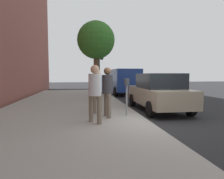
# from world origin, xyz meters

# --- Properties ---
(ground_plane) EXTENTS (80.00, 80.00, 0.00)m
(ground_plane) POSITION_xyz_m (0.00, 0.00, 0.00)
(ground_plane) COLOR #232326
(ground_plane) RESTS_ON ground
(sidewalk_slab) EXTENTS (28.00, 6.00, 0.15)m
(sidewalk_slab) POSITION_xyz_m (0.00, 3.00, 0.07)
(sidewalk_slab) COLOR gray
(sidewalk_slab) RESTS_ON ground_plane
(parking_meter) EXTENTS (0.36, 0.12, 1.41)m
(parking_meter) POSITION_xyz_m (0.84, 0.55, 1.17)
(parking_meter) COLOR gray
(parking_meter) RESTS_ON sidewalk_slab
(pedestrian_at_meter) EXTENTS (0.54, 0.40, 1.83)m
(pedestrian_at_meter) POSITION_xyz_m (0.65, 1.32, 1.24)
(pedestrian_at_meter) COLOR #726656
(pedestrian_at_meter) RESTS_ON sidewalk_slab
(pedestrian_bystander) EXTENTS (0.47, 0.41, 1.87)m
(pedestrian_bystander) POSITION_xyz_m (-0.18, 1.83, 1.27)
(pedestrian_bystander) COLOR #726656
(pedestrian_bystander) RESTS_ON sidewalk_slab
(parking_officer) EXTENTS (0.43, 0.42, 1.78)m
(parking_officer) POSITION_xyz_m (1.49, 1.62, 1.20)
(parking_officer) COLOR #726656
(parking_officer) RESTS_ON sidewalk_slab
(parked_sedan_near) EXTENTS (4.42, 2.00, 1.77)m
(parked_sedan_near) POSITION_xyz_m (2.34, -1.35, 0.89)
(parked_sedan_near) COLOR gray
(parked_sedan_near) RESTS_ON ground_plane
(parked_van_far) EXTENTS (5.21, 2.15, 2.18)m
(parked_van_far) POSITION_xyz_m (10.28, -1.35, 1.26)
(parked_van_far) COLOR navy
(parked_van_far) RESTS_ON ground_plane
(street_tree) EXTENTS (2.35, 2.35, 4.90)m
(street_tree) POSITION_xyz_m (5.85, 1.34, 3.82)
(street_tree) COLOR brown
(street_tree) RESTS_ON sidewalk_slab
(traffic_signal) EXTENTS (0.24, 0.44, 3.60)m
(traffic_signal) POSITION_xyz_m (9.02, 0.78, 2.58)
(traffic_signal) COLOR black
(traffic_signal) RESTS_ON sidewalk_slab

